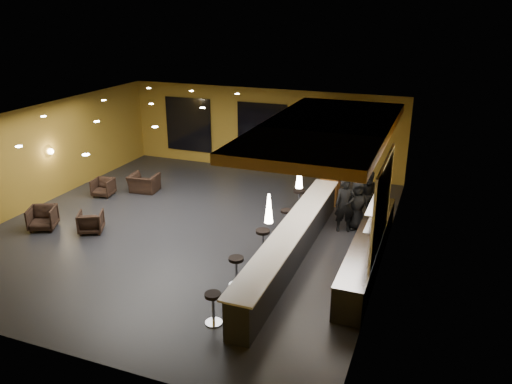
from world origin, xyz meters
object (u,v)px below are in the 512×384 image
(column, at_px, (332,157))
(bar_stool_3, at_px, (286,218))
(armchair_c, at_px, (103,187))
(bar_stool_2, at_px, (263,240))
(pendant_1, at_px, (299,176))
(armchair_a, at_px, (43,218))
(staff_a, at_px, (345,205))
(bar_stool_1, at_px, (236,268))
(prep_counter, at_px, (368,251))
(bar_counter, at_px, (292,244))
(armchair_d, at_px, (144,183))
(staff_c, at_px, (357,205))
(armchair_b, at_px, (91,222))
(pendant_0, at_px, (269,208))
(bar_stool_4, at_px, (299,198))
(staff_b, at_px, (369,196))
(pendant_2, at_px, (321,152))
(bar_stool_0, at_px, (213,304))

(column, height_order, bar_stool_3, column)
(armchair_c, relative_size, bar_stool_2, 0.88)
(pendant_1, relative_size, armchair_a, 0.86)
(staff_a, bearing_deg, column, 93.59)
(staff_a, height_order, bar_stool_3, staff_a)
(staff_a, bearing_deg, bar_stool_1, -134.18)
(prep_counter, xyz_separation_m, column, (-2.00, 4.10, 1.32))
(bar_counter, height_order, armchair_d, bar_counter)
(pendant_1, relative_size, staff_c, 0.44)
(pendant_1, height_order, armchair_b, pendant_1)
(pendant_0, xyz_separation_m, bar_stool_3, (-0.75, 3.78, -1.89))
(bar_counter, bearing_deg, column, 90.00)
(armchair_a, height_order, armchair_d, armchair_a)
(pendant_1, distance_m, armchair_a, 8.38)
(column, height_order, bar_stool_4, column)
(armchair_c, bearing_deg, staff_b, -1.33)
(armchair_d, bearing_deg, pendant_0, 136.48)
(pendant_0, bearing_deg, bar_stool_2, 113.72)
(pendant_2, bearing_deg, pendant_1, -90.00)
(pendant_0, distance_m, bar_stool_1, 2.07)
(armchair_a, relative_size, armchair_d, 0.79)
(bar_counter, height_order, column, column)
(staff_a, bearing_deg, bar_counter, -131.39)
(pendant_2, bearing_deg, bar_stool_3, -121.57)
(pendant_1, xyz_separation_m, staff_a, (0.95, 1.97, -1.48))
(armchair_c, distance_m, armchair_d, 1.50)
(bar_counter, xyz_separation_m, armchair_a, (-8.03, -0.81, -0.13))
(staff_b, xyz_separation_m, bar_stool_3, (-2.27, -1.82, -0.39))
(prep_counter, xyz_separation_m, staff_a, (-1.05, 1.97, 0.44))
(staff_b, relative_size, bar_stool_0, 2.21)
(staff_b, bearing_deg, bar_stool_1, -134.07)
(bar_stool_0, bearing_deg, armchair_a, 159.96)
(armchair_b, relative_size, bar_stool_4, 0.86)
(pendant_0, height_order, armchair_b, pendant_0)
(bar_stool_1, bearing_deg, armchair_a, 172.15)
(armchair_b, height_order, bar_stool_3, bar_stool_3)
(bar_stool_1, bearing_deg, armchair_c, 150.04)
(column, distance_m, staff_c, 2.42)
(bar_stool_0, bearing_deg, bar_stool_2, 91.09)
(bar_counter, height_order, bar_stool_1, bar_counter)
(staff_a, relative_size, bar_stool_1, 2.19)
(bar_counter, bearing_deg, pendant_2, 90.00)
(armchair_a, bearing_deg, bar_counter, -19.55)
(column, xyz_separation_m, staff_a, (0.95, -2.13, -0.88))
(staff_a, height_order, armchair_d, staff_a)
(bar_stool_0, height_order, bar_stool_1, bar_stool_1)
(staff_c, distance_m, bar_stool_1, 5.07)
(bar_stool_2, relative_size, bar_stool_3, 1.14)
(armchair_a, bearing_deg, pendant_1, -16.04)
(armchair_b, xyz_separation_m, bar_stool_2, (5.62, 0.36, 0.19))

